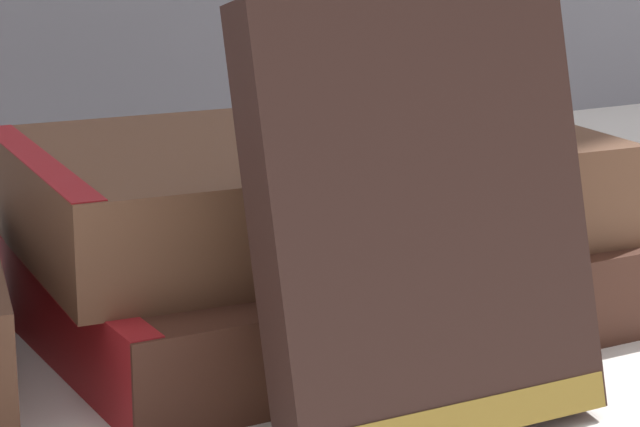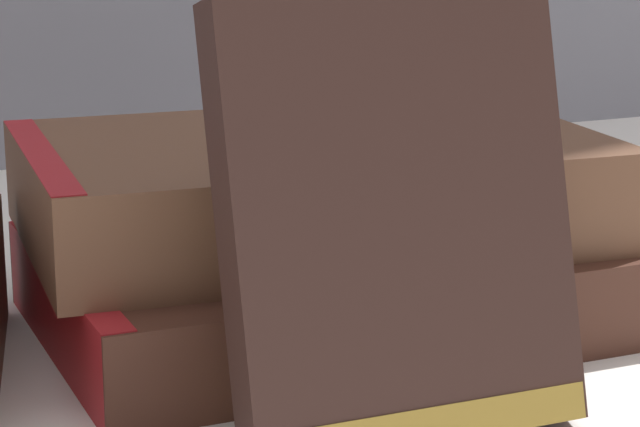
# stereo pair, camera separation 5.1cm
# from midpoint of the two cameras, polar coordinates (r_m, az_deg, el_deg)

# --- Properties ---
(ground_plane) EXTENTS (3.00, 3.00, 0.00)m
(ground_plane) POSITION_cam_midpoint_polar(r_m,az_deg,el_deg) (0.52, -5.21, -6.03)
(ground_plane) COLOR white
(book_flat_bottom) EXTENTS (0.24, 0.16, 0.04)m
(book_flat_bottom) POSITION_cam_midpoint_polar(r_m,az_deg,el_deg) (0.54, -2.61, -2.97)
(book_flat_bottom) COLOR #422319
(book_flat_bottom) RESTS_ON ground_plane
(book_flat_top) EXTENTS (0.24, 0.16, 0.04)m
(book_flat_top) POSITION_cam_midpoint_polar(r_m,az_deg,el_deg) (0.54, -3.94, 1.10)
(book_flat_top) COLOR brown
(book_flat_top) RESTS_ON book_flat_bottom
(book_leaning_front) EXTENTS (0.12, 0.06, 0.14)m
(book_leaning_front) POSITION_cam_midpoint_polar(r_m,az_deg,el_deg) (0.43, 1.10, -0.83)
(book_leaning_front) COLOR #331E19
(book_leaning_front) RESTS_ON ground_plane
(pocket_watch) EXTENTS (0.05, 0.05, 0.01)m
(pocket_watch) POSITION_cam_midpoint_polar(r_m,az_deg,el_deg) (0.57, 2.20, 4.17)
(pocket_watch) COLOR silver
(pocket_watch) RESTS_ON book_flat_top
(reading_glasses) EXTENTS (0.11, 0.05, 0.00)m
(reading_glasses) POSITION_cam_midpoint_polar(r_m,az_deg,el_deg) (0.65, -9.96, -1.81)
(reading_glasses) COLOR #4C3828
(reading_glasses) RESTS_ON ground_plane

